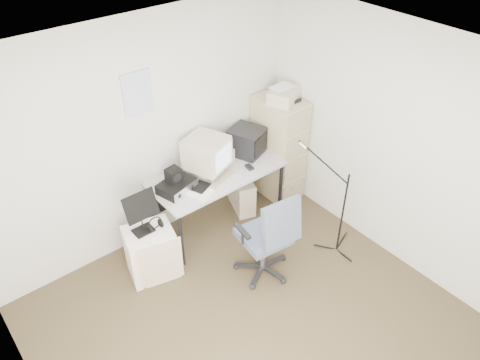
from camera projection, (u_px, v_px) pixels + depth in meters
floor at (258, 332)px, 4.35m from camera, size 3.60×3.60×0.01m
ceiling at (268, 82)px, 2.86m from camera, size 3.60×3.60×0.01m
wall_back at (145, 138)px, 4.73m from camera, size 3.60×0.02×2.50m
wall_right at (402, 152)px, 4.51m from camera, size 0.02×3.60×2.50m
wall_calendar at (137, 94)px, 4.41m from camera, size 0.30×0.02×0.44m
filing_cabinet at (278, 148)px, 5.68m from camera, size 0.40×0.60×1.30m
printer at (284, 95)px, 5.22m from camera, size 0.46×0.40×0.15m
desk at (218, 198)px, 5.35m from camera, size 1.50×0.70×0.73m
crt_monitor at (206, 156)px, 5.01m from camera, size 0.51×0.52×0.43m
crt_tv at (247, 141)px, 5.37m from camera, size 0.44×0.45×0.31m
desk_speaker at (230, 154)px, 5.29m from camera, size 0.09×0.09×0.15m
keyboard at (222, 180)px, 5.00m from camera, size 0.42×0.24×0.02m
mouse at (249, 167)px, 5.19m from camera, size 0.08×0.11×0.03m
radio_receiver at (177, 186)px, 4.85m from camera, size 0.43×0.35×0.11m
radio_speaker at (174, 175)px, 4.79m from camera, size 0.16×0.15×0.14m
papers at (198, 189)px, 4.87m from camera, size 0.35×0.40×0.02m
pc_tower at (242, 193)px, 5.67m from camera, size 0.36×0.51×0.44m
office_chair at (264, 235)px, 4.65m from camera, size 0.66×0.66×1.02m
side_cart at (151, 252)px, 4.76m from camera, size 0.55×0.48×0.58m
music_stand at (140, 213)px, 4.45m from camera, size 0.37×0.29×0.48m
headphones at (155, 225)px, 4.59m from camera, size 0.18×0.18×0.03m
mic_stand at (345, 202)px, 4.81m from camera, size 0.03×0.03×1.34m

